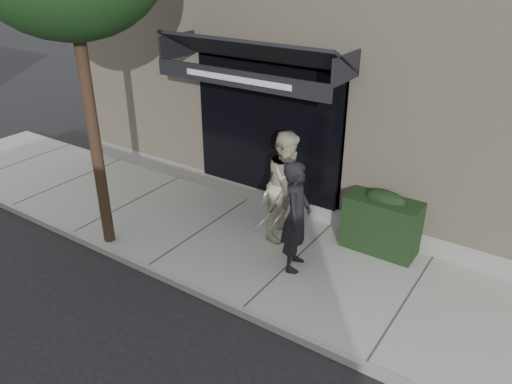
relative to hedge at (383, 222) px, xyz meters
The scene contains 7 objects.
ground 1.79m from the hedge, 131.35° to the right, with size 80.00×80.00×0.00m, color black.
sidewalk 1.77m from the hedge, 131.35° to the right, with size 20.00×3.00×0.12m, color #A2A19C.
curb 3.07m from the hedge, 111.45° to the right, with size 20.00×0.10×0.14m, color gray.
building_facade 4.39m from the hedge, 106.65° to the left, with size 14.30×8.04×5.64m.
hedge is the anchor object (origin of this frame).
pedestrian_front 1.75m from the hedge, 126.38° to the right, with size 0.90×0.91×1.93m.
pedestrian_back 1.81m from the hedge, 163.24° to the right, with size 0.82×1.03×2.05m.
Camera 1 is at (3.52, -6.39, 5.06)m, focal length 35.00 mm.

